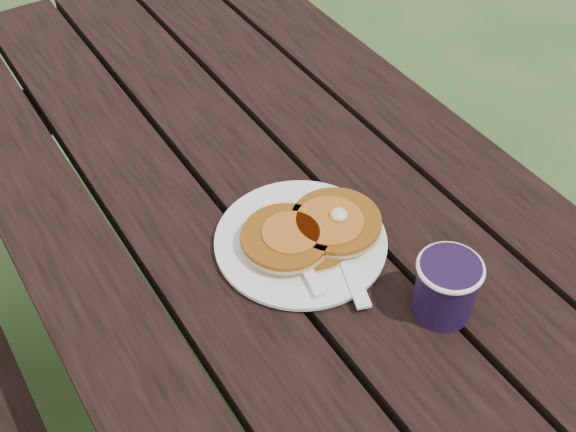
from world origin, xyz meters
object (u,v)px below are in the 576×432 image
picnic_table (315,393)px  coffee_cup (446,285)px  pancake_stack (313,230)px  plate (301,242)px

picnic_table → coffee_cup: bearing=-66.2°
pancake_stack → coffee_cup: bearing=-68.2°
picnic_table → pancake_stack: (-0.00, 0.02, 0.41)m
pancake_stack → coffee_cup: size_ratio=2.30×
picnic_table → coffee_cup: 0.47m
picnic_table → plate: plate is taller
picnic_table → plate: bearing=122.8°
plate → pancake_stack: (0.02, -0.01, 0.02)m
coffee_cup → plate: bearing=115.2°
picnic_table → coffee_cup: (0.07, -0.17, 0.43)m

